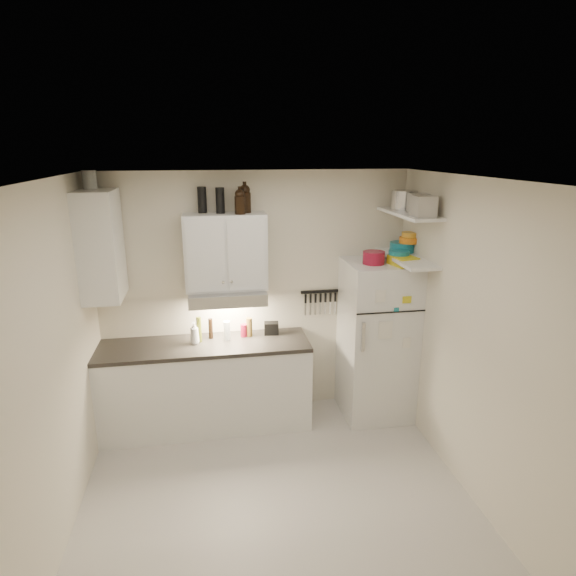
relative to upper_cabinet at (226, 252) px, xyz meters
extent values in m
cube|color=beige|center=(0.30, -1.33, -1.84)|extent=(3.20, 3.00, 0.02)
cube|color=white|center=(0.30, -1.33, 0.78)|extent=(3.20, 3.00, 0.02)
cube|color=beige|center=(0.30, 0.18, -0.53)|extent=(3.20, 0.02, 2.60)
cube|color=beige|center=(-1.31, -1.33, -0.53)|extent=(0.02, 3.00, 2.60)
cube|color=beige|center=(1.91, -1.33, -0.53)|extent=(0.02, 3.00, 2.60)
cube|color=white|center=(-0.25, -0.14, -1.39)|extent=(2.10, 0.60, 0.88)
cube|color=#292623|center=(-0.25, -0.14, -0.93)|extent=(2.10, 0.62, 0.04)
cube|color=white|center=(0.00, 0.00, 0.00)|extent=(0.80, 0.33, 0.75)
cube|color=white|center=(-1.14, -0.14, 0.12)|extent=(0.33, 0.55, 1.00)
cube|color=silver|center=(0.00, -0.06, -0.44)|extent=(0.76, 0.46, 0.12)
cube|color=silver|center=(1.55, -0.18, -0.98)|extent=(0.70, 0.68, 1.70)
cube|color=white|center=(1.75, -0.31, 0.38)|extent=(0.30, 0.95, 0.03)
cube|color=white|center=(1.75, -0.31, -0.07)|extent=(0.30, 0.95, 0.03)
cube|color=black|center=(1.00, 0.15, -0.51)|extent=(0.42, 0.02, 0.03)
cylinder|color=maroon|center=(1.45, -0.24, -0.06)|extent=(0.24, 0.24, 0.13)
cube|color=gold|center=(1.71, -0.34, -0.08)|extent=(0.26, 0.30, 0.09)
cylinder|color=silver|center=(1.66, -0.23, -0.08)|extent=(0.06, 0.06, 0.10)
cylinder|color=silver|center=(1.79, -0.09, 0.48)|extent=(0.31, 0.31, 0.19)
cube|color=#AAAAAD|center=(1.83, -0.36, 0.48)|extent=(0.20, 0.19, 0.18)
cube|color=#AAAAAD|center=(1.74, -0.64, 0.48)|extent=(0.19, 0.19, 0.18)
cylinder|color=#187584|center=(1.80, -0.08, 0.00)|extent=(0.25, 0.25, 0.10)
cylinder|color=orange|center=(1.86, -0.12, 0.08)|extent=(0.20, 0.20, 0.06)
cylinder|color=gold|center=(1.86, -0.12, 0.14)|extent=(0.16, 0.16, 0.05)
cylinder|color=#187584|center=(1.70, -0.25, -0.02)|extent=(0.22, 0.22, 0.05)
cylinder|color=black|center=(-0.03, 0.02, 0.50)|extent=(0.10, 0.10, 0.25)
cylinder|color=black|center=(-0.20, 0.07, 0.50)|extent=(0.11, 0.11, 0.25)
cylinder|color=silver|center=(-1.19, -0.03, 0.71)|extent=(0.15, 0.15, 0.17)
imported|color=white|center=(-0.34, -0.12, -0.78)|extent=(0.13, 0.13, 0.26)
cylinder|color=brown|center=(0.22, -0.01, -0.81)|extent=(0.08, 0.08, 0.20)
cylinder|color=#525A16|center=(-0.30, -0.07, -0.77)|extent=(0.06, 0.06, 0.26)
cylinder|color=black|center=(-0.18, 0.00, -0.80)|extent=(0.05, 0.05, 0.21)
cylinder|color=silver|center=(-0.02, -0.07, -0.80)|extent=(0.08, 0.08, 0.20)
cylinder|color=maroon|center=(0.16, -0.01, -0.84)|extent=(0.09, 0.09, 0.13)
cube|color=black|center=(0.45, 0.02, -0.84)|extent=(0.16, 0.12, 0.13)
camera|label=1|loc=(-0.17, -4.68, 0.98)|focal=30.00mm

